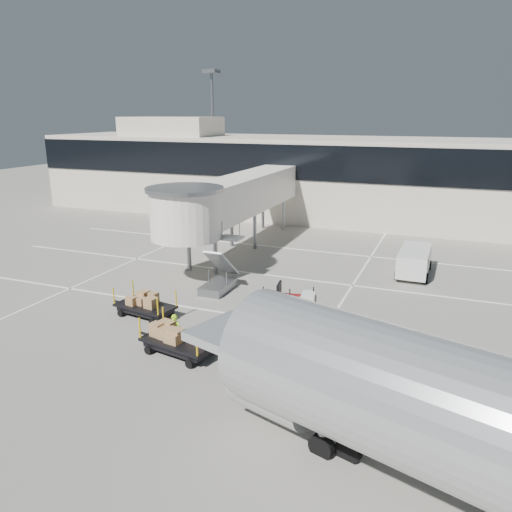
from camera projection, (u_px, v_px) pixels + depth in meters
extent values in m
plane|color=#9E9A8E|center=(199.00, 326.00, 25.24)|extent=(140.00, 140.00, 0.00)
cube|color=white|center=(217.00, 312.00, 27.02)|extent=(40.00, 0.15, 0.02)
cube|color=white|center=(263.00, 274.00, 33.27)|extent=(40.00, 0.15, 0.02)
cube|color=white|center=(295.00, 249.00, 39.52)|extent=(40.00, 0.15, 0.02)
cube|color=white|center=(356.00, 281.00, 32.03)|extent=(0.15, 30.00, 0.02)
cube|color=white|center=(144.00, 255.00, 37.73)|extent=(0.15, 30.00, 0.02)
cube|color=beige|center=(337.00, 178.00, 50.92)|extent=(64.00, 12.00, 8.00)
cube|color=black|center=(322.00, 163.00, 44.97)|extent=(64.00, 0.12, 3.20)
cube|color=beige|center=(171.00, 126.00, 54.17)|extent=(10.00, 6.00, 2.00)
cylinder|color=gray|center=(213.00, 138.00, 59.23)|extent=(0.36, 0.36, 15.00)
cube|color=gray|center=(211.00, 71.00, 57.17)|extent=(1.60, 1.60, 0.40)
cube|color=white|center=(243.00, 194.00, 38.87)|extent=(3.00, 18.00, 2.80)
cylinder|color=white|center=(186.00, 215.00, 30.84)|extent=(4.40, 4.40, 3.00)
cylinder|color=gray|center=(185.00, 189.00, 30.40)|extent=(4.80, 4.80, 0.25)
cylinder|color=gray|center=(189.00, 250.00, 33.76)|extent=(0.28, 0.28, 2.90)
cylinder|color=gray|center=(215.00, 253.00, 33.05)|extent=(0.28, 0.28, 2.90)
cylinder|color=gray|center=(232.00, 229.00, 40.01)|extent=(0.28, 0.28, 2.90)
cylinder|color=gray|center=(255.00, 231.00, 39.30)|extent=(0.28, 0.28, 2.90)
cylinder|color=gray|center=(263.00, 213.00, 46.26)|extent=(0.28, 0.28, 2.90)
cylinder|color=gray|center=(283.00, 215.00, 45.55)|extent=(0.28, 0.28, 2.90)
cube|color=gray|center=(218.00, 287.00, 30.13)|extent=(1.40, 2.60, 0.50)
cube|color=gray|center=(222.00, 263.00, 30.30)|extent=(1.20, 2.60, 2.06)
cube|color=gray|center=(231.00, 238.00, 31.20)|extent=(1.40, 1.20, 0.12)
cube|color=maroon|center=(292.00, 302.00, 26.88)|extent=(2.53, 1.50, 0.60)
cube|color=silver|center=(308.00, 297.00, 26.58)|extent=(0.86, 1.19, 0.35)
cube|color=black|center=(279.00, 291.00, 26.87)|extent=(0.27, 1.00, 0.89)
cylinder|color=black|center=(275.00, 309.00, 26.51)|extent=(0.67, 0.34, 0.64)
cylinder|color=black|center=(279.00, 301.00, 27.72)|extent=(0.67, 0.34, 0.64)
cylinder|color=black|center=(304.00, 312.00, 26.17)|extent=(0.67, 0.34, 0.64)
cylinder|color=black|center=(308.00, 303.00, 27.38)|extent=(0.67, 0.34, 0.64)
cube|color=black|center=(289.00, 306.00, 26.45)|extent=(3.14, 2.32, 0.11)
cube|color=black|center=(289.00, 309.00, 26.50)|extent=(2.80, 2.03, 0.24)
cube|color=black|center=(256.00, 308.00, 26.52)|extent=(0.64, 0.30, 0.08)
cylinder|color=black|center=(270.00, 317.00, 25.96)|extent=(0.35, 0.24, 0.32)
cylinder|color=black|center=(270.00, 307.00, 27.18)|extent=(0.35, 0.24, 0.32)
cylinder|color=black|center=(308.00, 317.00, 25.93)|extent=(0.35, 0.24, 0.32)
cylinder|color=black|center=(306.00, 308.00, 27.15)|extent=(0.35, 0.24, 0.32)
cylinder|color=black|center=(263.00, 303.00, 25.75)|extent=(0.07, 0.07, 0.85)
cylinder|color=black|center=(263.00, 294.00, 26.97)|extent=(0.07, 0.07, 0.85)
cylinder|color=black|center=(316.00, 303.00, 25.71)|extent=(0.07, 0.07, 0.85)
cylinder|color=black|center=(313.00, 294.00, 26.93)|extent=(0.07, 0.07, 0.85)
cube|color=maroon|center=(278.00, 300.00, 26.65)|extent=(0.47, 0.47, 0.30)
cube|color=olive|center=(277.00, 304.00, 26.02)|extent=(0.56, 0.41, 0.41)
cube|color=#151542|center=(303.00, 301.00, 26.70)|extent=(0.44, 0.40, 0.25)
cube|color=maroon|center=(295.00, 303.00, 26.26)|extent=(0.50, 0.39, 0.27)
cube|color=olive|center=(285.00, 299.00, 26.69)|extent=(0.45, 0.36, 0.37)
cube|color=olive|center=(299.00, 300.00, 26.56)|extent=(0.58, 0.47, 0.38)
cube|color=#151542|center=(307.00, 299.00, 26.78)|extent=(0.56, 0.41, 0.31)
cube|color=#151542|center=(305.00, 300.00, 26.68)|extent=(0.45, 0.47, 0.31)
cube|color=black|center=(180.00, 341.00, 22.11)|extent=(3.64, 2.29, 0.14)
cube|color=black|center=(180.00, 345.00, 22.16)|extent=(3.26, 1.97, 0.28)
cube|color=black|center=(145.00, 334.00, 23.23)|extent=(0.79, 0.23, 0.09)
cylinder|color=black|center=(148.00, 350.00, 22.22)|extent=(0.41, 0.23, 0.38)
cylinder|color=black|center=(171.00, 338.00, 23.45)|extent=(0.41, 0.23, 0.38)
cylinder|color=black|center=(190.00, 364.00, 21.00)|extent=(0.41, 0.23, 0.38)
cylinder|color=black|center=(211.00, 350.00, 22.23)|extent=(0.41, 0.23, 0.38)
cylinder|color=#DEB00B|center=(140.00, 329.00, 22.18)|extent=(0.08, 0.08, 1.02)
cylinder|color=#DEB00B|center=(163.00, 317.00, 23.42)|extent=(0.08, 0.08, 1.02)
cylinder|color=#DEB00B|center=(197.00, 346.00, 20.51)|extent=(0.08, 0.08, 1.02)
cylinder|color=#DEB00B|center=(219.00, 333.00, 21.75)|extent=(0.08, 0.08, 1.02)
cube|color=#AB8152|center=(187.00, 341.00, 21.41)|extent=(0.68, 0.54, 0.51)
cube|color=#AB8152|center=(173.00, 338.00, 21.59)|extent=(0.59, 0.68, 0.59)
cube|color=#AB8152|center=(190.00, 346.00, 21.00)|extent=(0.78, 0.65, 0.49)
cube|color=#AB8152|center=(175.00, 337.00, 21.68)|extent=(0.63, 0.55, 0.62)
cube|color=#AB8152|center=(163.00, 329.00, 22.67)|extent=(0.77, 0.68, 0.42)
cube|color=#AB8152|center=(194.00, 342.00, 21.21)|extent=(0.78, 0.63, 0.62)
cube|color=#AB8152|center=(201.00, 340.00, 21.40)|extent=(0.67, 0.59, 0.57)
cube|color=#AB8152|center=(193.00, 337.00, 21.74)|extent=(0.70, 0.71, 0.57)
cube|color=#AB8152|center=(158.00, 336.00, 21.96)|extent=(0.79, 0.55, 0.44)
cube|color=black|center=(145.00, 306.00, 26.27)|extent=(3.37, 2.05, 0.13)
cube|color=black|center=(145.00, 309.00, 26.32)|extent=(3.02, 1.77, 0.26)
cube|color=black|center=(119.00, 302.00, 27.27)|extent=(0.74, 0.20, 0.08)
cylinder|color=black|center=(121.00, 313.00, 26.33)|extent=(0.38, 0.20, 0.36)
cylinder|color=black|center=(140.00, 305.00, 27.51)|extent=(0.38, 0.20, 0.36)
cylinder|color=black|center=(152.00, 322.00, 25.25)|extent=(0.38, 0.20, 0.36)
cylinder|color=black|center=(171.00, 313.00, 26.43)|extent=(0.38, 0.20, 0.36)
cylinder|color=#DEB00B|center=(114.00, 296.00, 26.29)|extent=(0.07, 0.07, 0.95)
cylinder|color=#DEB00B|center=(133.00, 289.00, 27.47)|extent=(0.07, 0.07, 0.95)
cylinder|color=#DEB00B|center=(158.00, 307.00, 24.81)|extent=(0.07, 0.07, 0.95)
cylinder|color=#DEB00B|center=(176.00, 299.00, 25.99)|extent=(0.07, 0.07, 0.95)
cube|color=#AB8152|center=(149.00, 305.00, 25.72)|extent=(0.51, 0.56, 0.42)
cube|color=#AB8152|center=(136.00, 297.00, 26.54)|extent=(0.66, 0.60, 0.55)
cube|color=#AB8152|center=(125.00, 301.00, 26.24)|extent=(0.70, 0.57, 0.44)
cube|color=#AB8152|center=(144.00, 302.00, 25.79)|extent=(0.68, 0.49, 0.57)
cube|color=#AB8152|center=(154.00, 298.00, 26.44)|extent=(0.65, 0.50, 0.52)
cube|color=#AB8152|center=(147.00, 301.00, 26.11)|extent=(0.68, 0.57, 0.50)
imported|color=#9EE418|center=(175.00, 331.00, 22.76)|extent=(0.61, 0.43, 1.58)
cube|color=silver|center=(414.00, 260.00, 32.99)|extent=(1.91, 4.59, 1.48)
cube|color=silver|center=(417.00, 256.00, 34.89)|extent=(1.77, 0.55, 0.86)
cube|color=black|center=(415.00, 254.00, 33.06)|extent=(1.91, 2.88, 0.59)
cylinder|color=black|center=(397.00, 275.00, 32.16)|extent=(0.24, 0.65, 0.65)
cylinder|color=black|center=(426.00, 278.00, 31.49)|extent=(0.24, 0.65, 0.65)
cylinder|color=black|center=(402.00, 262.00, 34.87)|extent=(0.24, 0.65, 0.65)
cylinder|color=black|center=(429.00, 265.00, 34.20)|extent=(0.24, 0.65, 0.65)
cube|color=maroon|center=(191.00, 211.00, 51.36)|extent=(3.76, 2.49, 1.37)
cube|color=black|center=(201.00, 204.00, 50.16)|extent=(1.24, 1.49, 0.49)
cylinder|color=black|center=(178.00, 214.00, 51.80)|extent=(0.59, 0.39, 0.55)
cylinder|color=black|center=(187.00, 212.00, 52.74)|extent=(0.59, 0.39, 0.55)
cylinder|color=black|center=(195.00, 217.00, 50.21)|extent=(0.59, 0.39, 0.55)
cylinder|color=black|center=(204.00, 215.00, 51.16)|extent=(0.59, 0.39, 0.55)
cylinder|color=silver|center=(486.00, 426.00, 12.47)|extent=(15.41, 8.19, 3.75)
cube|color=silver|center=(313.00, 363.00, 15.64)|extent=(9.72, 5.39, 0.33)
cylinder|color=silver|center=(277.00, 386.00, 16.87)|extent=(3.34, 2.92, 2.15)
cube|color=silver|center=(277.00, 364.00, 16.64)|extent=(0.78, 0.45, 1.03)
cylinder|color=gray|center=(349.00, 444.00, 15.40)|extent=(0.28, 0.28, 1.03)
cylinder|color=black|center=(349.00, 450.00, 15.47)|extent=(0.89, 0.55, 0.84)
cylinder|color=gray|center=(322.00, 434.00, 15.52)|extent=(0.26, 0.26, 1.50)
cylinder|color=black|center=(322.00, 446.00, 15.65)|extent=(0.89, 0.55, 0.84)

